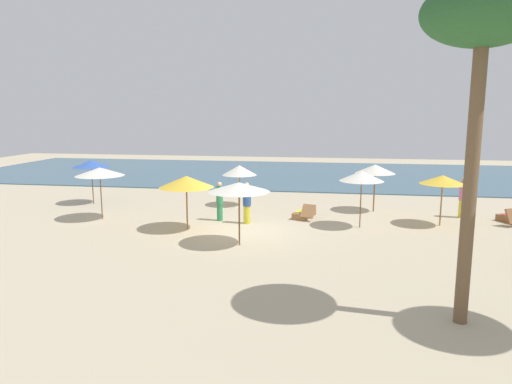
# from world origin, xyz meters

# --- Properties ---
(ground_plane) EXTENTS (60.00, 60.00, 0.00)m
(ground_plane) POSITION_xyz_m (0.00, 0.00, 0.00)
(ground_plane) COLOR #BCAD8E
(ocean_water) EXTENTS (48.00, 16.00, 0.06)m
(ocean_water) POSITION_xyz_m (0.00, 17.00, 0.03)
(ocean_water) COLOR #3D6075
(ocean_water) RESTS_ON ground_plane
(umbrella_0) EXTENTS (2.07, 2.07, 2.28)m
(umbrella_0) POSITION_xyz_m (-6.49, 0.75, 2.09)
(umbrella_0) COLOR brown
(umbrella_0) RESTS_ON ground_plane
(umbrella_1) EXTENTS (2.15, 2.15, 2.24)m
(umbrella_1) POSITION_xyz_m (0.21, -2.20, 2.07)
(umbrella_1) COLOR brown
(umbrella_1) RESTS_ON ground_plane
(umbrella_2) EXTENTS (1.84, 1.84, 2.23)m
(umbrella_2) POSITION_xyz_m (-8.62, 3.95, 2.04)
(umbrella_2) COLOR brown
(umbrella_2) RESTS_ON ground_plane
(umbrella_3) EXTENTS (2.15, 2.15, 2.16)m
(umbrella_3) POSITION_xyz_m (-2.26, -0.40, 1.93)
(umbrella_3) COLOR olive
(umbrella_3) RESTS_ON ground_plane
(umbrella_4) EXTENTS (1.76, 1.76, 2.32)m
(umbrella_4) POSITION_xyz_m (4.53, 1.09, 2.11)
(umbrella_4) COLOR brown
(umbrella_4) RESTS_ON ground_plane
(umbrella_5) EXTENTS (1.72, 1.72, 2.03)m
(umbrella_5) POSITION_xyz_m (-1.17, 4.71, 1.78)
(umbrella_5) COLOR olive
(umbrella_5) RESTS_ON ground_plane
(umbrella_6) EXTENTS (1.83, 1.83, 2.09)m
(umbrella_6) POSITION_xyz_m (7.81, 1.97, 1.91)
(umbrella_6) COLOR olive
(umbrella_6) RESTS_ON ground_plane
(umbrella_7) EXTENTS (1.85, 1.85, 2.22)m
(umbrella_7) POSITION_xyz_m (5.32, 4.39, 2.01)
(umbrella_7) COLOR brown
(umbrella_7) RESTS_ON ground_plane
(lounger_2) EXTENTS (1.06, 1.78, 0.69)m
(lounger_2) POSITION_xyz_m (2.20, 2.54, 0.18)
(lounger_2) COLOR olive
(lounger_2) RESTS_ON ground_plane
(person_0) EXTENTS (0.48, 0.48, 1.81)m
(person_0) POSITION_xyz_m (9.08, 3.67, 0.91)
(person_0) COLOR yellow
(person_0) RESTS_ON ground_plane
(person_1) EXTENTS (0.35, 0.35, 1.69)m
(person_1) POSITION_xyz_m (-1.37, 1.37, 0.86)
(person_1) COLOR #338C59
(person_1) RESTS_ON ground_plane
(person_2) EXTENTS (0.48, 0.48, 1.74)m
(person_2) POSITION_xyz_m (-0.12, 1.03, 0.87)
(person_2) COLOR yellow
(person_2) RESTS_ON ground_plane
(palm_0) EXTENTS (2.50, 2.50, 7.30)m
(palm_0) POSITION_xyz_m (6.30, -7.41, 6.40)
(palm_0) COLOR brown
(palm_0) RESTS_ON ground_plane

